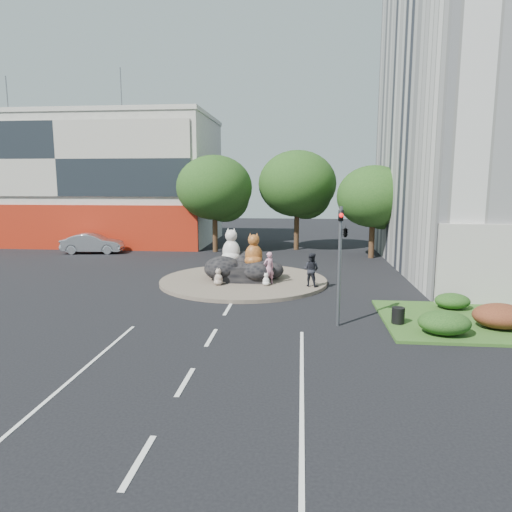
{
  "coord_description": "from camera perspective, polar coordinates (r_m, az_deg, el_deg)",
  "views": [
    {
      "loc": [
        3.41,
        -16.69,
        5.94
      ],
      "look_at": [
        0.99,
        7.65,
        2.0
      ],
      "focal_mm": 32.0,
      "sensor_mm": 36.0,
      "label": 1
    }
  ],
  "objects": [
    {
      "name": "kitten_white",
      "position": [
        25.75,
        1.27,
        -2.87
      ],
      "size": [
        0.58,
        0.55,
        0.75
      ],
      "primitive_type": null,
      "rotation": [
        0.0,
        0.0,
        0.48
      ],
      "color": "silver",
      "rests_on": "roundabout_island"
    },
    {
      "name": "grass_verge",
      "position": [
        22.27,
        28.38,
        -7.29
      ],
      "size": [
        10.0,
        6.0,
        0.12
      ],
      "primitive_type": "cube",
      "color": "#26511B",
      "rests_on": "ground"
    },
    {
      "name": "street_lamp",
      "position": [
        26.46,
        26.62,
        5.18
      ],
      "size": [
        2.34,
        0.22,
        8.06
      ],
      "color": "#595B60",
      "rests_on": "ground"
    },
    {
      "name": "hedge_near_green",
      "position": [
        19.31,
        22.48,
        -7.71
      ],
      "size": [
        2.0,
        1.6,
        0.9
      ],
      "primitive_type": "ellipsoid",
      "color": "#143711",
      "rests_on": "grass_verge"
    },
    {
      "name": "hedge_red",
      "position": [
        21.05,
        28.27,
        -6.62
      ],
      "size": [
        2.2,
        1.76,
        0.99
      ],
      "primitive_type": "ellipsoid",
      "color": "#4F1E15",
      "rests_on": "grass_verge"
    },
    {
      "name": "pedestrian_dark",
      "position": [
        25.63,
        6.91,
        -1.7
      ],
      "size": [
        1.13,
        1.03,
        1.89
      ],
      "primitive_type": "imported",
      "rotation": [
        0.0,
        0.0,
        2.72
      ],
      "color": "black",
      "rests_on": "roundabout_island"
    },
    {
      "name": "shophouse_block",
      "position": [
        49.47,
        -20.21,
        8.88
      ],
      "size": [
        25.2,
        12.3,
        17.4
      ],
      "color": "beige",
      "rests_on": "ground"
    },
    {
      "name": "cat_white",
      "position": [
        27.7,
        -3.11,
        1.32
      ],
      "size": [
        1.62,
        1.52,
        2.14
      ],
      "primitive_type": null,
      "rotation": [
        0.0,
        0.0,
        -0.4
      ],
      "color": "beige",
      "rests_on": "rock_plinth"
    },
    {
      "name": "tree_right",
      "position": [
        37.21,
        14.54,
        6.85
      ],
      "size": [
        5.7,
        5.7,
        7.3
      ],
      "color": "#382314",
      "rests_on": "ground"
    },
    {
      "name": "hedge_back_green",
      "position": [
        23.28,
        23.34,
        -5.18
      ],
      "size": [
        1.6,
        1.28,
        0.72
      ],
      "primitive_type": "ellipsoid",
      "color": "#143711",
      "rests_on": "grass_verge"
    },
    {
      "name": "cat_tabby",
      "position": [
        26.63,
        -0.29,
        0.82
      ],
      "size": [
        1.38,
        1.27,
        1.96
      ],
      "primitive_type": null,
      "rotation": [
        0.0,
        0.0,
        0.24
      ],
      "color": "#BD5C27",
      "rests_on": "rock_plinth"
    },
    {
      "name": "tree_left",
      "position": [
        39.45,
        -5.09,
        8.11
      ],
      "size": [
        6.46,
        6.46,
        8.27
      ],
      "color": "#382314",
      "rests_on": "ground"
    },
    {
      "name": "kitten_calico",
      "position": [
        25.94,
        -4.72,
        -2.55
      ],
      "size": [
        0.77,
        0.75,
        0.98
      ],
      "primitive_type": null,
      "rotation": [
        0.0,
        0.0,
        -0.55
      ],
      "color": "silver",
      "rests_on": "roundabout_island"
    },
    {
      "name": "rock_plinth",
      "position": [
        27.42,
        -1.56,
        -1.98
      ],
      "size": [
        3.2,
        2.6,
        0.9
      ],
      "primitive_type": null,
      "color": "black",
      "rests_on": "roundabout_island"
    },
    {
      "name": "tree_mid",
      "position": [
        40.75,
        5.27,
        8.58
      ],
      "size": [
        6.84,
        6.84,
        8.76
      ],
      "color": "#382314",
      "rests_on": "ground"
    },
    {
      "name": "parked_car",
      "position": [
        41.18,
        -19.74,
        1.49
      ],
      "size": [
        5.24,
        2.38,
        1.67
      ],
      "primitive_type": "imported",
      "rotation": [
        0.0,
        0.0,
        1.69
      ],
      "color": "#ABACB2",
      "rests_on": "ground"
    },
    {
      "name": "ground",
      "position": [
        18.04,
        -5.62,
        -10.12
      ],
      "size": [
        120.0,
        120.0,
        0.0
      ],
      "primitive_type": "plane",
      "color": "black",
      "rests_on": "ground"
    },
    {
      "name": "litter_bin",
      "position": [
        20.1,
        17.34,
        -7.1
      ],
      "size": [
        0.55,
        0.55,
        0.68
      ],
      "primitive_type": "cylinder",
      "rotation": [
        0.0,
        0.0,
        -0.03
      ],
      "color": "black",
      "rests_on": "grass_verge"
    },
    {
      "name": "traffic_light",
      "position": [
        18.9,
        10.77,
        1.94
      ],
      "size": [
        0.44,
        1.24,
        5.0
      ],
      "color": "#595B60",
      "rests_on": "ground"
    },
    {
      "name": "pedestrian_pink",
      "position": [
        26.01,
        1.62,
        -1.51
      ],
      "size": [
        0.81,
        0.76,
        1.85
      ],
      "primitive_type": "imported",
      "rotation": [
        0.0,
        0.0,
        3.79
      ],
      "color": "#C9829B",
      "rests_on": "roundabout_island"
    },
    {
      "name": "roundabout_island",
      "position": [
        27.53,
        -1.56,
        -3.1
      ],
      "size": [
        10.0,
        10.0,
        0.2
      ],
      "primitive_type": "cylinder",
      "color": "brown",
      "rests_on": "ground"
    }
  ]
}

